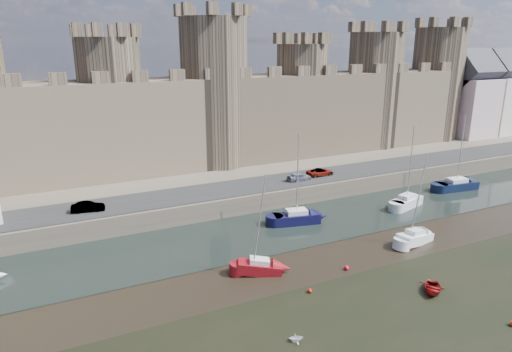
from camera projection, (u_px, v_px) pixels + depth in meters
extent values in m
plane|color=black|center=(421.00, 345.00, 34.35)|extent=(160.00, 160.00, 0.00)
cube|color=black|center=(273.00, 230.00, 55.07)|extent=(160.00, 12.00, 0.08)
cube|color=#4C443A|center=(184.00, 155.00, 85.83)|extent=(160.00, 60.00, 2.50)
cube|color=black|center=(240.00, 187.00, 63.00)|extent=(160.00, 7.00, 0.10)
cube|color=#42382B|center=(204.00, 122.00, 73.12)|extent=(100.00, 9.00, 14.00)
cylinder|color=#42382B|center=(112.00, 109.00, 66.45)|extent=(9.00, 9.00, 20.00)
cylinder|color=#42382B|center=(215.00, 93.00, 72.67)|extent=(11.00, 11.00, 23.00)
cylinder|color=#42382B|center=(301.00, 100.00, 79.88)|extent=(9.00, 9.00, 19.00)
cylinder|color=#42382B|center=(374.00, 90.00, 86.24)|extent=(10.00, 10.00, 21.00)
cylinder|color=#42382B|center=(436.00, 84.00, 92.74)|extent=(10.00, 10.00, 22.00)
cube|color=beige|center=(469.00, 108.00, 95.76)|extent=(8.50, 9.00, 12.00)
cube|color=#38383F|center=(474.00, 71.00, 93.60)|extent=(8.50, 9.05, 9.05)
cube|color=silver|center=(498.00, 105.00, 99.50)|extent=(8.50, 9.00, 12.00)
cube|color=#38383F|center=(503.00, 70.00, 97.33)|extent=(8.50, 9.05, 9.05)
imported|color=gray|center=(88.00, 207.00, 53.87)|extent=(3.98, 1.96, 1.26)
imported|color=gray|center=(299.00, 177.00, 65.96)|extent=(3.83, 1.62, 1.10)
imported|color=gray|center=(320.00, 172.00, 68.36)|extent=(4.20, 1.95, 1.17)
cube|color=black|center=(296.00, 218.00, 56.91)|extent=(6.06, 3.42, 1.25)
cube|color=silver|center=(297.00, 212.00, 56.65)|extent=(2.82, 2.07, 0.57)
cylinder|color=silver|center=(298.00, 174.00, 55.28)|extent=(0.14, 0.14, 10.21)
cube|color=silver|center=(407.00, 202.00, 62.53)|extent=(5.58, 3.41, 1.23)
cube|color=silver|center=(407.00, 196.00, 62.28)|extent=(2.62, 2.01, 0.56)
cylinder|color=silver|center=(411.00, 163.00, 60.93)|extent=(0.14, 0.14, 10.03)
cube|color=black|center=(456.00, 186.00, 69.81)|extent=(6.74, 3.26, 1.24)
cube|color=silver|center=(457.00, 180.00, 69.56)|extent=(3.07, 2.09, 0.56)
cylinder|color=silver|center=(461.00, 149.00, 68.19)|extent=(0.14, 0.14, 10.15)
cube|color=maroon|center=(259.00, 268.00, 44.72)|extent=(4.64, 3.22, 1.10)
cube|color=silver|center=(259.00, 261.00, 44.49)|extent=(2.23, 1.83, 0.50)
cylinder|color=silver|center=(260.00, 220.00, 43.28)|extent=(0.14, 0.14, 9.02)
cube|color=silver|center=(414.00, 238.00, 51.44)|extent=(5.13, 2.86, 1.14)
cube|color=silver|center=(415.00, 232.00, 51.20)|extent=(2.38, 1.74, 0.52)
cylinder|color=silver|center=(419.00, 195.00, 49.95)|extent=(0.14, 0.14, 9.31)
imported|color=silver|center=(296.00, 338.00, 34.64)|extent=(1.42, 1.31, 0.62)
imported|color=maroon|center=(433.00, 289.00, 41.41)|extent=(3.86, 3.83, 0.66)
sphere|color=red|center=(310.00, 291.00, 41.38)|extent=(0.40, 0.40, 0.40)
sphere|color=#F90B19|center=(347.00, 268.00, 45.48)|extent=(0.47, 0.47, 0.47)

